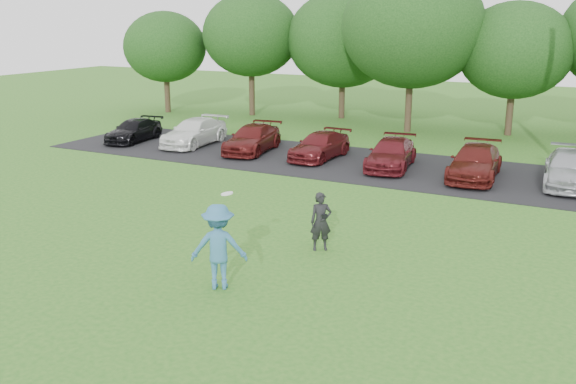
# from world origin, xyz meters

# --- Properties ---
(ground) EXTENTS (100.00, 100.00, 0.00)m
(ground) POSITION_xyz_m (0.00, 0.00, 0.00)
(ground) COLOR #28651C
(ground) RESTS_ON ground
(parking_lot) EXTENTS (32.00, 6.50, 0.03)m
(parking_lot) POSITION_xyz_m (0.00, 13.00, 0.01)
(parking_lot) COLOR black
(parking_lot) RESTS_ON ground
(frisbee_player) EXTENTS (1.48, 1.25, 2.32)m
(frisbee_player) POSITION_xyz_m (0.22, -0.39, 1.00)
(frisbee_player) COLOR teal
(frisbee_player) RESTS_ON ground
(camera_bystander) EXTENTS (0.69, 0.64, 1.58)m
(camera_bystander) POSITION_xyz_m (1.28, 2.91, 0.79)
(camera_bystander) COLOR black
(camera_bystander) RESTS_ON ground
(parked_cars) EXTENTS (28.64, 5.15, 1.25)m
(parked_cars) POSITION_xyz_m (0.49, 13.00, 0.62)
(parked_cars) COLOR black
(parked_cars) RESTS_ON parking_lot
(tree_row) EXTENTS (42.39, 9.85, 8.64)m
(tree_row) POSITION_xyz_m (1.51, 22.76, 4.91)
(tree_row) COLOR #38281C
(tree_row) RESTS_ON ground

